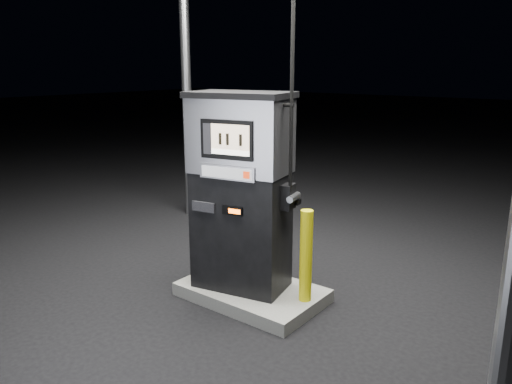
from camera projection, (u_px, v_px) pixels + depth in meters
The scene contains 5 objects.
ground at pixel (252, 298), 5.80m from camera, with size 80.00×80.00×0.00m, color black.
pump_island at pixel (252, 292), 5.78m from camera, with size 1.60×1.00×0.15m, color #5E5E59.
fuel_dispenser at pixel (241, 190), 5.52m from camera, with size 1.27×0.87×4.59m.
bollard_left at pixel (198, 241), 6.02m from camera, with size 0.11×0.11×0.84m, color yellow.
bollard_right at pixel (306, 256), 5.32m from camera, with size 0.14×0.14×1.01m, color yellow.
Camera 1 is at (3.30, -4.18, 2.63)m, focal length 35.00 mm.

